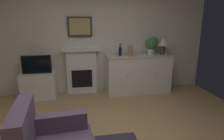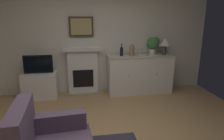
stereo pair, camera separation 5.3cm
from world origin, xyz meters
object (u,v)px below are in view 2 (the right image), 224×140
(vase_decorative, at_px, (132,50))
(tv_set, at_px, (38,64))
(potted_plant_small, at_px, (153,44))
(sideboard_cabinet, at_px, (140,74))
(table_lamp, at_px, (165,43))
(wine_glass_right, at_px, (147,50))
(wine_glass_center, at_px, (142,50))
(tv_cabinet, at_px, (41,85))
(wine_bottle, at_px, (121,51))
(fireplace_unit, at_px, (83,71))
(framed_picture, at_px, (81,27))
(wine_glass_left, at_px, (138,51))

(vase_decorative, bearing_deg, tv_set, 178.87)
(potted_plant_small, bearing_deg, sideboard_cabinet, -171.87)
(table_lamp, distance_m, tv_set, 2.96)
(sideboard_cabinet, height_order, wine_glass_right, wine_glass_right)
(sideboard_cabinet, distance_m, wine_glass_center, 0.59)
(sideboard_cabinet, xyz_separation_m, wine_glass_right, (0.14, -0.04, 0.58))
(tv_cabinet, bearing_deg, wine_bottle, 0.07)
(wine_glass_right, bearing_deg, sideboard_cabinet, 164.88)
(table_lamp, bearing_deg, tv_set, -179.84)
(vase_decorative, relative_size, tv_cabinet, 0.37)
(wine_glass_right, height_order, potted_plant_small, potted_plant_small)
(wine_glass_center, bearing_deg, wine_bottle, -179.92)
(fireplace_unit, height_order, framed_picture, framed_picture)
(sideboard_cabinet, distance_m, wine_bottle, 0.73)
(table_lamp, bearing_deg, framed_picture, 173.51)
(wine_bottle, distance_m, vase_decorative, 0.24)
(wine_glass_right, bearing_deg, tv_set, 179.30)
(fireplace_unit, height_order, sideboard_cabinet, fireplace_unit)
(wine_bottle, xyz_separation_m, tv_set, (-1.88, -0.03, -0.24))
(tv_cabinet, distance_m, tv_set, 0.50)
(potted_plant_small, bearing_deg, wine_bottle, -177.94)
(fireplace_unit, relative_size, tv_cabinet, 1.47)
(framed_picture, xyz_separation_m, tv_cabinet, (-0.97, -0.21, -1.30))
(wine_bottle, height_order, wine_glass_right, wine_bottle)
(tv_set, distance_m, potted_plant_small, 2.69)
(wine_bottle, relative_size, tv_cabinet, 0.39)
(wine_glass_left, distance_m, tv_set, 2.28)
(wine_glass_left, bearing_deg, sideboard_cabinet, 21.47)
(vase_decorative, height_order, tv_cabinet, vase_decorative)
(framed_picture, xyz_separation_m, wine_glass_right, (1.51, -0.26, -0.55))
(wine_glass_right, xyz_separation_m, tv_cabinet, (-2.49, 0.05, -0.75))
(framed_picture, height_order, vase_decorative, framed_picture)
(vase_decorative, relative_size, tv_set, 0.45)
(potted_plant_small, bearing_deg, wine_glass_center, -174.50)
(fireplace_unit, distance_m, wine_glass_right, 1.61)
(vase_decorative, xyz_separation_m, tv_cabinet, (-2.11, 0.06, -0.77))
(framed_picture, bearing_deg, tv_cabinet, -167.99)
(table_lamp, bearing_deg, wine_glass_center, 178.14)
(tv_cabinet, distance_m, potted_plant_small, 2.81)
(wine_glass_center, bearing_deg, vase_decorative, -165.57)
(framed_picture, height_order, tv_cabinet, framed_picture)
(tv_cabinet, bearing_deg, sideboard_cabinet, -0.37)
(wine_bottle, height_order, wine_glass_left, wine_bottle)
(wine_glass_left, height_order, potted_plant_small, potted_plant_small)
(framed_picture, distance_m, sideboard_cabinet, 1.79)
(framed_picture, distance_m, wine_bottle, 1.09)
(tv_set, bearing_deg, wine_glass_left, -0.56)
(fireplace_unit, xyz_separation_m, table_lamp, (1.96, -0.18, 0.66))
(wine_bottle, xyz_separation_m, wine_glass_center, (0.50, 0.00, 0.01))
(wine_glass_right, xyz_separation_m, potted_plant_small, (0.17, 0.08, 0.13))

